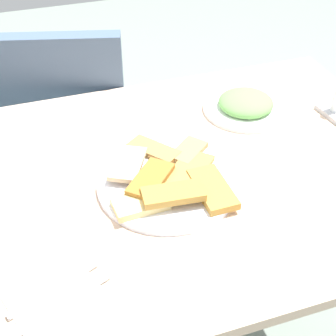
{
  "coord_description": "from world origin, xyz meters",
  "views": [
    {
      "loc": [
        -0.27,
        -0.8,
        1.43
      ],
      "look_at": [
        -0.01,
        -0.01,
        0.77
      ],
      "focal_mm": 54.28,
      "sensor_mm": 36.0,
      "label": 1
    }
  ],
  "objects_px": {
    "pide_platter": "(169,181)",
    "paper_napkin": "(56,299)",
    "spoon": "(54,289)",
    "dining_chair": "(66,136)",
    "dining_table": "(168,203)",
    "fork": "(57,306)",
    "salad_plate_greens": "(246,105)"
  },
  "relations": [
    {
      "from": "pide_platter",
      "to": "paper_napkin",
      "type": "bearing_deg",
      "value": -141.54
    },
    {
      "from": "paper_napkin",
      "to": "pide_platter",
      "type": "bearing_deg",
      "value": 38.46
    },
    {
      "from": "pide_platter",
      "to": "spoon",
      "type": "xyz_separation_m",
      "value": [
        -0.27,
        -0.19,
        -0.01
      ]
    },
    {
      "from": "dining_chair",
      "to": "spoon",
      "type": "relative_size",
      "value": 5.15
    },
    {
      "from": "dining_table",
      "to": "fork",
      "type": "distance_m",
      "value": 0.4
    },
    {
      "from": "paper_napkin",
      "to": "salad_plate_greens",
      "type": "bearing_deg",
      "value": 38.29
    },
    {
      "from": "pide_platter",
      "to": "paper_napkin",
      "type": "xyz_separation_m",
      "value": [
        -0.27,
        -0.21,
        -0.01
      ]
    },
    {
      "from": "fork",
      "to": "spoon",
      "type": "distance_m",
      "value": 0.04
    },
    {
      "from": "dining_chair",
      "to": "pide_platter",
      "type": "distance_m",
      "value": 0.68
    },
    {
      "from": "dining_table",
      "to": "dining_chair",
      "type": "xyz_separation_m",
      "value": [
        -0.16,
        0.58,
        -0.17
      ]
    },
    {
      "from": "dining_table",
      "to": "spoon",
      "type": "xyz_separation_m",
      "value": [
        -0.28,
        -0.23,
        0.09
      ]
    },
    {
      "from": "dining_chair",
      "to": "fork",
      "type": "xyz_separation_m",
      "value": [
        -0.12,
        -0.84,
        0.26
      ]
    },
    {
      "from": "paper_napkin",
      "to": "fork",
      "type": "height_order",
      "value": "fork"
    },
    {
      "from": "paper_napkin",
      "to": "dining_table",
      "type": "bearing_deg",
      "value": 41.67
    },
    {
      "from": "paper_napkin",
      "to": "fork",
      "type": "distance_m",
      "value": 0.02
    },
    {
      "from": "dining_table",
      "to": "dining_chair",
      "type": "height_order",
      "value": "dining_chair"
    },
    {
      "from": "dining_table",
      "to": "spoon",
      "type": "distance_m",
      "value": 0.37
    },
    {
      "from": "pide_platter",
      "to": "spoon",
      "type": "height_order",
      "value": "pide_platter"
    },
    {
      "from": "fork",
      "to": "spoon",
      "type": "relative_size",
      "value": 1.17
    },
    {
      "from": "dining_table",
      "to": "pide_platter",
      "type": "distance_m",
      "value": 0.1
    },
    {
      "from": "dining_chair",
      "to": "paper_napkin",
      "type": "distance_m",
      "value": 0.87
    },
    {
      "from": "salad_plate_greens",
      "to": "spoon",
      "type": "height_order",
      "value": "salad_plate_greens"
    },
    {
      "from": "pide_platter",
      "to": "spoon",
      "type": "relative_size",
      "value": 1.82
    },
    {
      "from": "spoon",
      "to": "paper_napkin",
      "type": "bearing_deg",
      "value": -112.43
    },
    {
      "from": "dining_table",
      "to": "salad_plate_greens",
      "type": "relative_size",
      "value": 5.4
    },
    {
      "from": "dining_chair",
      "to": "dining_table",
      "type": "bearing_deg",
      "value": -74.93
    },
    {
      "from": "salad_plate_greens",
      "to": "dining_chair",
      "type": "bearing_deg",
      "value": 136.92
    },
    {
      "from": "dining_chair",
      "to": "salad_plate_greens",
      "type": "distance_m",
      "value": 0.64
    },
    {
      "from": "spoon",
      "to": "salad_plate_greens",
      "type": "bearing_deg",
      "value": 14.68
    },
    {
      "from": "dining_chair",
      "to": "paper_napkin",
      "type": "height_order",
      "value": "dining_chair"
    },
    {
      "from": "salad_plate_greens",
      "to": "paper_napkin",
      "type": "bearing_deg",
      "value": -141.71
    },
    {
      "from": "dining_table",
      "to": "fork",
      "type": "bearing_deg",
      "value": -136.34
    }
  ]
}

